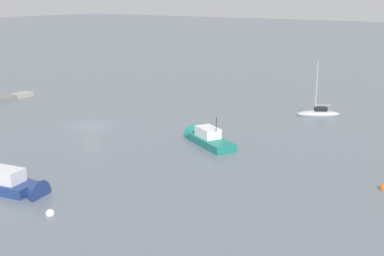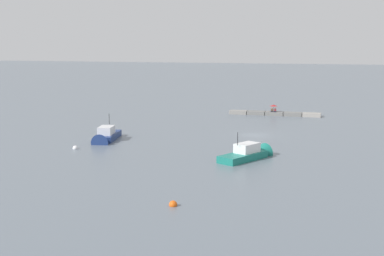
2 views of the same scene
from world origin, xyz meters
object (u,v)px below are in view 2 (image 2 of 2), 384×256
Objects in this scene: mooring_buoy_near at (173,205)px; person_seated_maroon_left at (275,110)px; person_seated_brown_right at (272,110)px; motorboat_navy_mid at (106,138)px; mooring_buoy_far at (75,148)px; motorboat_teal_near at (249,155)px; umbrella_open_red at (274,105)px.

person_seated_maroon_left is at bearing -91.25° from mooring_buoy_near.
person_seated_brown_right is 0.10× the size of motorboat_navy_mid.
mooring_buoy_near is at bearing 87.80° from person_seated_brown_right.
mooring_buoy_far is at bearing 61.08° from person_seated_brown_right.
person_seated_maroon_left is 1.14× the size of mooring_buoy_far.
motorboat_navy_mid is 11.74× the size of mooring_buoy_near.
motorboat_navy_mid is at bearing -167.44° from motorboat_teal_near.
person_seated_maroon_left is 0.92m from umbrella_open_red.
person_seated_brown_right is at bearing -117.39° from mooring_buoy_far.
person_seated_maroon_left is at bearing -131.57° from motorboat_navy_mid.
person_seated_maroon_left is 41.24m from mooring_buoy_far.
umbrella_open_red reaches higher than person_seated_brown_right.
mooring_buoy_near is at bearing 87.21° from person_seated_maroon_left.
motorboat_teal_near is 11.33× the size of mooring_buoy_near.
motorboat_navy_mid reaches higher than person_seated_brown_right.
umbrella_open_red is 2.07× the size of mooring_buoy_near.
umbrella_open_red is at bearing -179.16° from person_seated_brown_right.
motorboat_navy_mid reaches higher than motorboat_teal_near.
motorboat_teal_near is (-2.19, 35.96, -0.46)m from person_seated_brown_right.
motorboat_teal_near is 20.63m from motorboat_navy_mid.
motorboat_teal_near is at bearing -98.59° from mooring_buoy_near.
person_seated_brown_right reaches higher than mooring_buoy_near.
umbrella_open_red is 2.11× the size of mooring_buoy_far.
person_seated_maroon_left is 0.10× the size of motorboat_navy_mid.
person_seated_brown_right is 41.09m from mooring_buoy_far.
person_seated_maroon_left is 0.10× the size of motorboat_teal_near.
mooring_buoy_near is at bearing 89.05° from umbrella_open_red.
person_seated_maroon_left reaches higher than mooring_buoy_far.
motorboat_navy_mid reaches higher than person_seated_maroon_left.
motorboat_navy_mid is at bearing 57.45° from person_seated_maroon_left.
umbrella_open_red is 54.71m from mooring_buoy_near.
motorboat_teal_near reaches higher than mooring_buoy_near.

